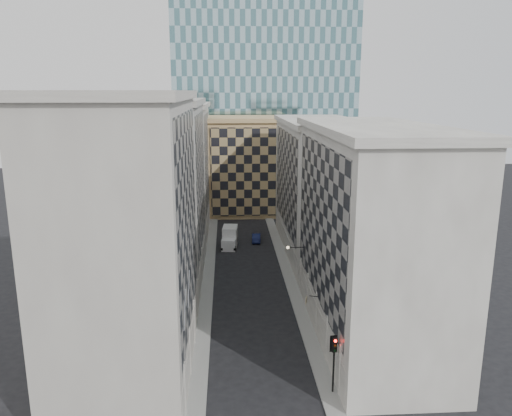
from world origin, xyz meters
name	(u,v)px	position (x,y,z in m)	size (l,w,h in m)	color
sidewalk_west	(208,280)	(-5.25, 30.00, 0.07)	(1.50, 100.00, 0.15)	gray
sidewalk_east	(290,278)	(5.25, 30.00, 0.07)	(1.50, 100.00, 0.15)	gray
bldg_left_a	(131,234)	(-10.88, 11.00, 11.82)	(10.80, 22.80, 23.70)	#A69F95
bldg_left_b	(163,190)	(-10.88, 33.00, 11.32)	(10.80, 22.80, 22.70)	gray
bldg_left_c	(179,168)	(-10.88, 55.00, 10.83)	(10.80, 22.80, 21.70)	#A69F95
bldg_right_a	(369,234)	(10.88, 15.00, 10.32)	(10.80, 26.80, 20.70)	#A7A299
bldg_right_b	(318,186)	(10.89, 42.00, 9.85)	(10.80, 28.80, 19.70)	#A7A299
tan_block	(250,165)	(2.00, 67.90, 9.44)	(16.80, 14.80, 18.80)	tan
church_tower	(238,76)	(0.00, 82.00, 26.95)	(7.20, 7.20, 51.50)	#2A2520
flagpoles_left	(187,299)	(-5.90, 6.00, 8.00)	(0.10, 6.33, 2.33)	gray
bracket_lamp	(289,247)	(4.38, 24.00, 6.20)	(1.98, 0.36, 0.36)	black
traffic_light	(334,352)	(5.57, 4.96, 3.60)	(0.60, 0.55, 4.82)	black
box_truck	(230,238)	(-2.34, 44.48, 1.30)	(2.70, 5.63, 2.99)	silver
dark_car	(256,238)	(1.92, 46.58, 0.64)	(1.35, 3.87, 1.27)	#10173C
shop_sign	(307,300)	(4.97, 14.66, 3.84)	(1.22, 0.65, 0.76)	black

